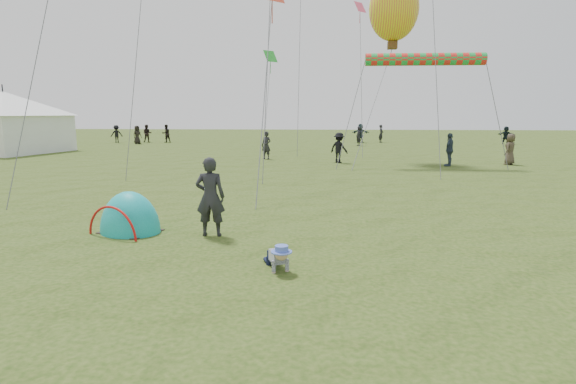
# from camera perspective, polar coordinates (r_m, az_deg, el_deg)

# --- Properties ---
(ground) EXTENTS (140.00, 140.00, 0.00)m
(ground) POSITION_cam_1_polar(r_m,az_deg,el_deg) (7.88, -7.27, -11.02)
(ground) COLOR #213D0E
(crawling_toddler) EXTENTS (0.71, 0.82, 0.53)m
(crawling_toddler) POSITION_cam_1_polar(r_m,az_deg,el_deg) (8.21, -1.25, -8.12)
(crawling_toddler) COLOR black
(crawling_toddler) RESTS_ON ground
(popup_tent) EXTENTS (1.88, 1.74, 1.97)m
(popup_tent) POSITION_cam_1_polar(r_m,az_deg,el_deg) (11.47, -19.34, -4.79)
(popup_tent) COLOR #069595
(popup_tent) RESTS_ON ground
(standing_adult) EXTENTS (0.69, 0.48, 1.84)m
(standing_adult) POSITION_cam_1_polar(r_m,az_deg,el_deg) (10.45, -9.84, -0.61)
(standing_adult) COLOR #222327
(standing_adult) RESTS_ON ground
(event_marquee) EXTENTS (7.96, 7.96, 4.62)m
(event_marquee) POSITION_cam_1_polar(r_m,az_deg,el_deg) (37.92, -32.21, 7.74)
(event_marquee) COLOR white
(event_marquee) RESTS_ON ground
(crowd_person_0) EXTENTS (0.60, 0.71, 1.66)m
(crowd_person_0) POSITION_cam_1_polar(r_m,az_deg,el_deg) (39.43, 8.95, 7.01)
(crowd_person_0) COLOR black
(crowd_person_0) RESTS_ON ground
(crowd_person_1) EXTENTS (1.04, 1.05, 1.71)m
(crowd_person_1) POSITION_cam_1_polar(r_m,az_deg,el_deg) (45.01, -15.22, 7.18)
(crowd_person_1) COLOR black
(crowd_person_1) RESTS_ON ground
(crowd_person_3) EXTENTS (1.27, 1.17, 1.72)m
(crowd_person_3) POSITION_cam_1_polar(r_m,az_deg,el_deg) (25.82, 6.49, 5.61)
(crowd_person_3) COLOR black
(crowd_person_3) RESTS_ON ground
(crowd_person_4) EXTENTS (0.96, 0.97, 1.70)m
(crowd_person_4) POSITION_cam_1_polar(r_m,az_deg,el_deg) (27.54, 26.39, 4.88)
(crowd_person_4) COLOR #413729
(crowd_person_4) RESTS_ON ground
(crowd_person_5) EXTENTS (1.45, 1.33, 1.62)m
(crowd_person_5) POSITION_cam_1_polar(r_m,az_deg,el_deg) (45.84, 25.94, 6.51)
(crowd_person_5) COLOR black
(crowd_person_5) RESTS_ON ground
(crowd_person_6) EXTENTS (0.61, 0.73, 1.70)m
(crowd_person_6) POSITION_cam_1_polar(r_m,az_deg,el_deg) (44.16, 11.74, 7.26)
(crowd_person_6) COLOR black
(crowd_person_6) RESTS_ON ground
(crowd_person_7) EXTENTS (0.99, 0.87, 1.70)m
(crowd_person_7) POSITION_cam_1_polar(r_m,az_deg,el_deg) (45.65, -17.44, 7.10)
(crowd_person_7) COLOR black
(crowd_person_7) RESTS_ON ground
(crowd_person_8) EXTENTS (0.89, 1.11, 1.76)m
(crowd_person_8) POSITION_cam_1_polar(r_m,az_deg,el_deg) (25.52, 19.82, 5.08)
(crowd_person_8) COLOR #2D3A4C
(crowd_person_8) RESTS_ON ground
(crowd_person_9) EXTENTS (1.23, 1.03, 1.66)m
(crowd_person_9) POSITION_cam_1_polar(r_m,az_deg,el_deg) (46.23, -20.94, 6.91)
(crowd_person_9) COLOR black
(crowd_person_9) RESTS_ON ground
(crowd_person_10) EXTENTS (0.88, 0.97, 1.67)m
(crowd_person_10) POSITION_cam_1_polar(r_m,az_deg,el_deg) (43.71, -18.60, 6.91)
(crowd_person_10) COLOR black
(crowd_person_10) RESTS_ON ground
(crowd_person_11) EXTENTS (1.66, 0.54, 1.79)m
(crowd_person_11) POSITION_cam_1_polar(r_m,az_deg,el_deg) (43.88, 9.18, 7.39)
(crowd_person_11) COLOR #1C2B31
(crowd_person_11) RESTS_ON ground
(crowd_person_12) EXTENTS (0.74, 0.63, 1.70)m
(crowd_person_12) POSITION_cam_1_polar(r_m,az_deg,el_deg) (27.66, -2.77, 5.94)
(crowd_person_12) COLOR #232326
(crowd_person_12) RESTS_ON ground
(balloon_kite) EXTENTS (2.80, 2.80, 3.92)m
(balloon_kite) POSITION_cam_1_polar(r_m,az_deg,el_deg) (28.03, 13.27, 21.23)
(balloon_kite) COLOR #E8F20A
(rainbow_tube_kite) EXTENTS (6.11, 0.64, 0.64)m
(rainbow_tube_kite) POSITION_cam_1_polar(r_m,az_deg,el_deg) (25.25, 16.99, 15.82)
(rainbow_tube_kite) COLOR red
(diamond_kite_3) EXTENTS (1.12, 1.12, 0.91)m
(diamond_kite_3) POSITION_cam_1_polar(r_m,az_deg,el_deg) (36.70, -2.25, 16.85)
(diamond_kite_3) COLOR green
(diamond_kite_5) EXTENTS (0.93, 0.93, 0.76)m
(diamond_kite_5) POSITION_cam_1_polar(r_m,az_deg,el_deg) (34.68, 9.15, 22.18)
(diamond_kite_5) COLOR #F94D6B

